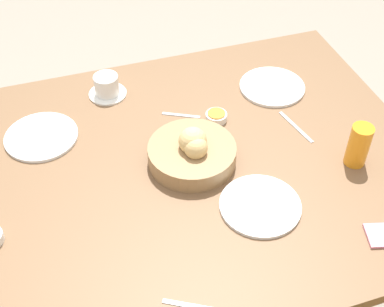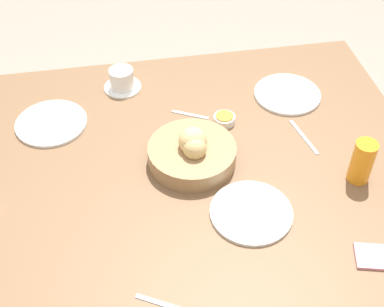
{
  "view_description": "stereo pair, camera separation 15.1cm",
  "coord_description": "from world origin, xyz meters",
  "px_view_note": "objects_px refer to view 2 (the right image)",
  "views": [
    {
      "loc": [
        0.3,
        1.02,
        1.84
      ],
      "look_at": [
        -0.03,
        -0.01,
        0.78
      ],
      "focal_mm": 50.0,
      "sensor_mm": 36.0,
      "label": 1
    },
    {
      "loc": [
        0.16,
        1.06,
        1.84
      ],
      "look_at": [
        -0.03,
        -0.01,
        0.78
      ],
      "focal_mm": 50.0,
      "sensor_mm": 36.0,
      "label": 2
    }
  ],
  "objects_px": {
    "coffee_cup": "(122,80)",
    "fork_silver": "(304,137)",
    "plate_far_center": "(251,212)",
    "spoon_coffee": "(190,115)",
    "plate_near_right": "(51,123)",
    "juice_glass": "(362,162)",
    "bread_basket": "(192,152)",
    "plate_near_left": "(287,94)",
    "jam_bowl_honey": "(224,119)",
    "knife_silver": "(169,306)"
  },
  "relations": [
    {
      "from": "coffee_cup",
      "to": "fork_silver",
      "type": "relative_size",
      "value": 0.77
    },
    {
      "from": "plate_far_center",
      "to": "spoon_coffee",
      "type": "bearing_deg",
      "value": -78.26
    },
    {
      "from": "plate_near_right",
      "to": "juice_glass",
      "type": "distance_m",
      "value": 0.93
    },
    {
      "from": "bread_basket",
      "to": "plate_near_left",
      "type": "relative_size",
      "value": 1.16
    },
    {
      "from": "juice_glass",
      "to": "plate_near_right",
      "type": "bearing_deg",
      "value": -24.39
    },
    {
      "from": "coffee_cup",
      "to": "jam_bowl_honey",
      "type": "xyz_separation_m",
      "value": [
        -0.3,
        0.23,
        -0.02
      ]
    },
    {
      "from": "spoon_coffee",
      "to": "coffee_cup",
      "type": "bearing_deg",
      "value": -41.99
    },
    {
      "from": "spoon_coffee",
      "to": "jam_bowl_honey",
      "type": "bearing_deg",
      "value": 151.04
    },
    {
      "from": "plate_near_right",
      "to": "knife_silver",
      "type": "distance_m",
      "value": 0.73
    },
    {
      "from": "plate_near_left",
      "to": "coffee_cup",
      "type": "bearing_deg",
      "value": -14.34
    },
    {
      "from": "plate_near_left",
      "to": "plate_far_center",
      "type": "height_order",
      "value": "same"
    },
    {
      "from": "plate_far_center",
      "to": "coffee_cup",
      "type": "bearing_deg",
      "value": -64.58
    },
    {
      "from": "plate_far_center",
      "to": "juice_glass",
      "type": "relative_size",
      "value": 1.67
    },
    {
      "from": "plate_near_left",
      "to": "spoon_coffee",
      "type": "relative_size",
      "value": 1.93
    },
    {
      "from": "plate_near_right",
      "to": "plate_near_left",
      "type": "bearing_deg",
      "value": -179.09
    },
    {
      "from": "coffee_cup",
      "to": "knife_silver",
      "type": "height_order",
      "value": "coffee_cup"
    },
    {
      "from": "spoon_coffee",
      "to": "plate_far_center",
      "type": "bearing_deg",
      "value": 101.74
    },
    {
      "from": "juice_glass",
      "to": "knife_silver",
      "type": "bearing_deg",
      "value": 27.66
    },
    {
      "from": "fork_silver",
      "to": "juice_glass",
      "type": "bearing_deg",
      "value": 115.92
    },
    {
      "from": "plate_near_left",
      "to": "plate_near_right",
      "type": "distance_m",
      "value": 0.76
    },
    {
      "from": "bread_basket",
      "to": "plate_near_left",
      "type": "bearing_deg",
      "value": -145.51
    },
    {
      "from": "coffee_cup",
      "to": "spoon_coffee",
      "type": "bearing_deg",
      "value": 138.01
    },
    {
      "from": "coffee_cup",
      "to": "jam_bowl_honey",
      "type": "bearing_deg",
      "value": 141.86
    },
    {
      "from": "plate_near_left",
      "to": "spoon_coffee",
      "type": "bearing_deg",
      "value": 7.34
    },
    {
      "from": "plate_near_left",
      "to": "spoon_coffee",
      "type": "distance_m",
      "value": 0.33
    },
    {
      "from": "plate_near_right",
      "to": "bread_basket",
      "type": "bearing_deg",
      "value": 149.47
    },
    {
      "from": "knife_silver",
      "to": "spoon_coffee",
      "type": "distance_m",
      "value": 0.67
    },
    {
      "from": "juice_glass",
      "to": "spoon_coffee",
      "type": "xyz_separation_m",
      "value": [
        0.41,
        -0.35,
        -0.06
      ]
    },
    {
      "from": "bread_basket",
      "to": "jam_bowl_honey",
      "type": "distance_m",
      "value": 0.2
    },
    {
      "from": "plate_far_center",
      "to": "fork_silver",
      "type": "height_order",
      "value": "plate_far_center"
    },
    {
      "from": "coffee_cup",
      "to": "plate_near_left",
      "type": "bearing_deg",
      "value": 165.66
    },
    {
      "from": "juice_glass",
      "to": "fork_silver",
      "type": "bearing_deg",
      "value": -64.08
    },
    {
      "from": "juice_glass",
      "to": "jam_bowl_honey",
      "type": "bearing_deg",
      "value": -43.44
    },
    {
      "from": "bread_basket",
      "to": "coffee_cup",
      "type": "xyz_separation_m",
      "value": [
        0.17,
        -0.38,
        -0.0
      ]
    },
    {
      "from": "bread_basket",
      "to": "plate_near_left",
      "type": "height_order",
      "value": "bread_basket"
    },
    {
      "from": "plate_near_right",
      "to": "plate_far_center",
      "type": "height_order",
      "value": "same"
    },
    {
      "from": "fork_silver",
      "to": "spoon_coffee",
      "type": "distance_m",
      "value": 0.36
    },
    {
      "from": "plate_near_right",
      "to": "jam_bowl_honey",
      "type": "bearing_deg",
      "value": 170.87
    },
    {
      "from": "plate_near_left",
      "to": "knife_silver",
      "type": "xyz_separation_m",
      "value": [
        0.49,
        0.69,
        -0.0
      ]
    },
    {
      "from": "plate_near_right",
      "to": "fork_silver",
      "type": "relative_size",
      "value": 1.37
    },
    {
      "from": "fork_silver",
      "to": "coffee_cup",
      "type": "bearing_deg",
      "value": -33.34
    },
    {
      "from": "plate_near_right",
      "to": "juice_glass",
      "type": "height_order",
      "value": "juice_glass"
    },
    {
      "from": "juice_glass",
      "to": "jam_bowl_honey",
      "type": "xyz_separation_m",
      "value": [
        0.31,
        -0.3,
        -0.05
      ]
    },
    {
      "from": "plate_far_center",
      "to": "fork_silver",
      "type": "distance_m",
      "value": 0.35
    },
    {
      "from": "plate_far_center",
      "to": "jam_bowl_honey",
      "type": "distance_m",
      "value": 0.37
    },
    {
      "from": "fork_silver",
      "to": "spoon_coffee",
      "type": "height_order",
      "value": "same"
    },
    {
      "from": "fork_silver",
      "to": "bread_basket",
      "type": "bearing_deg",
      "value": 7.06
    },
    {
      "from": "bread_basket",
      "to": "fork_silver",
      "type": "xyz_separation_m",
      "value": [
        -0.35,
        -0.04,
        -0.04
      ]
    },
    {
      "from": "jam_bowl_honey",
      "to": "plate_near_right",
      "type": "bearing_deg",
      "value": -9.13
    },
    {
      "from": "plate_near_left",
      "to": "plate_far_center",
      "type": "bearing_deg",
      "value": 62.38
    }
  ]
}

